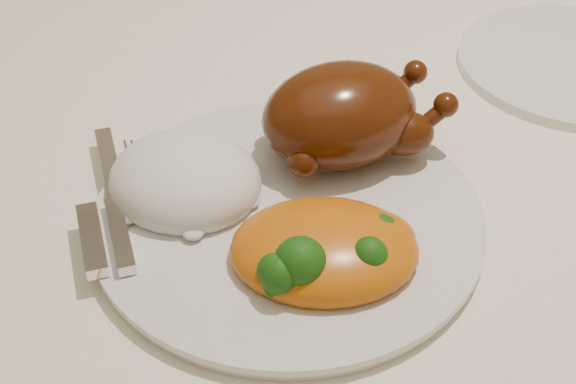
{
  "coord_description": "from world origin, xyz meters",
  "views": [
    {
      "loc": [
        -0.04,
        -0.57,
        1.18
      ],
      "look_at": [
        -0.03,
        -0.13,
        0.8
      ],
      "focal_mm": 50.0,
      "sensor_mm": 36.0,
      "label": 1
    }
  ],
  "objects_px": {
    "side_plate": "(574,63)",
    "roast_chicken": "(344,114)",
    "dinner_plate": "(288,219)",
    "dining_table": "(324,212)"
  },
  "relations": [
    {
      "from": "side_plate",
      "to": "roast_chicken",
      "type": "bearing_deg",
      "value": -147.05
    },
    {
      "from": "dinner_plate",
      "to": "dining_table",
      "type": "bearing_deg",
      "value": 74.99
    },
    {
      "from": "dining_table",
      "to": "dinner_plate",
      "type": "height_order",
      "value": "dinner_plate"
    },
    {
      "from": "dinner_plate",
      "to": "roast_chicken",
      "type": "relative_size",
      "value": 1.71
    },
    {
      "from": "dining_table",
      "to": "roast_chicken",
      "type": "height_order",
      "value": "roast_chicken"
    },
    {
      "from": "side_plate",
      "to": "dinner_plate",
      "type": "bearing_deg",
      "value": -141.15
    },
    {
      "from": "dinner_plate",
      "to": "roast_chicken",
      "type": "height_order",
      "value": "roast_chicken"
    },
    {
      "from": "roast_chicken",
      "to": "dining_table",
      "type": "bearing_deg",
      "value": 78.74
    },
    {
      "from": "side_plate",
      "to": "roast_chicken",
      "type": "height_order",
      "value": "roast_chicken"
    },
    {
      "from": "dining_table",
      "to": "side_plate",
      "type": "bearing_deg",
      "value": 20.93
    }
  ]
}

